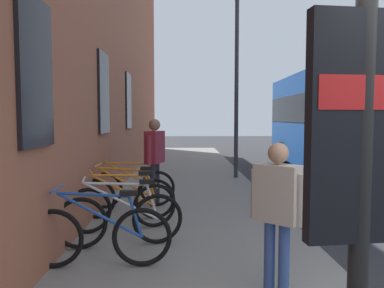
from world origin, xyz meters
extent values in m
plane|color=#2D2D30|center=(6.00, -1.00, 0.00)|extent=(60.00, 60.00, 0.00)
cube|color=gray|center=(8.00, 1.75, 0.06)|extent=(24.00, 3.50, 0.12)
cube|color=#9E563D|center=(9.00, 3.80, 4.51)|extent=(22.00, 0.60, 9.02)
cube|color=black|center=(2.00, 3.48, 2.40)|extent=(0.90, 0.06, 1.60)
cube|color=black|center=(5.50, 3.48, 2.40)|extent=(0.90, 0.06, 1.60)
cube|color=black|center=(9.00, 3.48, 2.40)|extent=(0.90, 0.06, 1.60)
torus|color=black|center=(2.33, 3.45, 0.48)|extent=(0.08, 0.72, 0.72)
torus|color=black|center=(2.36, 2.40, 0.48)|extent=(0.08, 0.72, 0.72)
cylinder|color=#1E4CA5|center=(2.35, 2.90, 0.76)|extent=(0.06, 1.02, 0.58)
cylinder|color=#1E4CA5|center=(2.35, 2.98, 1.00)|extent=(0.06, 0.85, 0.09)
cylinder|color=#1E4CA5|center=(2.36, 2.48, 0.73)|extent=(0.04, 0.19, 0.51)
cube|color=black|center=(2.36, 2.55, 1.02)|extent=(0.11, 0.20, 0.06)
cylinder|color=#1E4CA5|center=(2.34, 3.40, 1.08)|extent=(0.48, 0.04, 0.02)
torus|color=black|center=(2.98, 3.30, 0.48)|extent=(0.20, 0.72, 0.72)
torus|color=black|center=(3.18, 2.27, 0.48)|extent=(0.20, 0.72, 0.72)
cylinder|color=silver|center=(3.08, 2.76, 0.76)|extent=(0.23, 1.01, 0.58)
cylinder|color=silver|center=(3.07, 2.83, 1.00)|extent=(0.20, 0.84, 0.09)
cylinder|color=silver|center=(3.16, 2.34, 0.73)|extent=(0.07, 0.19, 0.51)
cube|color=black|center=(3.15, 2.42, 1.02)|extent=(0.14, 0.22, 0.06)
cylinder|color=silver|center=(2.99, 3.25, 1.08)|extent=(0.48, 0.11, 0.02)
torus|color=black|center=(3.68, 3.37, 0.48)|extent=(0.28, 0.70, 0.72)
torus|color=black|center=(4.00, 2.37, 0.48)|extent=(0.28, 0.70, 0.72)
cylinder|color=orange|center=(3.84, 2.85, 0.76)|extent=(0.34, 0.98, 0.58)
cylinder|color=orange|center=(3.82, 2.92, 1.00)|extent=(0.29, 0.82, 0.09)
cylinder|color=orange|center=(3.97, 2.44, 0.73)|extent=(0.09, 0.19, 0.51)
cube|color=black|center=(3.95, 2.51, 1.02)|extent=(0.16, 0.22, 0.06)
cylinder|color=orange|center=(3.69, 3.32, 1.08)|extent=(0.46, 0.17, 0.02)
torus|color=black|center=(4.54, 3.45, 0.48)|extent=(0.08, 0.72, 0.72)
torus|color=black|center=(4.51, 2.40, 0.48)|extent=(0.08, 0.72, 0.72)
cylinder|color=orange|center=(4.53, 2.90, 0.76)|extent=(0.07, 1.02, 0.58)
cylinder|color=orange|center=(4.53, 2.97, 1.00)|extent=(0.06, 0.85, 0.09)
cylinder|color=orange|center=(4.51, 2.47, 0.73)|extent=(0.04, 0.19, 0.51)
cube|color=black|center=(4.51, 2.55, 1.02)|extent=(0.11, 0.20, 0.06)
cylinder|color=orange|center=(4.54, 3.40, 1.08)|extent=(0.48, 0.04, 0.02)
torus|color=black|center=(5.29, 3.45, 0.48)|extent=(0.18, 0.72, 0.72)
torus|color=black|center=(5.47, 2.42, 0.48)|extent=(0.18, 0.72, 0.72)
cylinder|color=orange|center=(5.39, 2.91, 0.76)|extent=(0.20, 1.01, 0.58)
cylinder|color=orange|center=(5.37, 2.99, 1.00)|extent=(0.18, 0.85, 0.09)
cylinder|color=orange|center=(5.46, 2.49, 0.73)|extent=(0.07, 0.19, 0.51)
cube|color=black|center=(5.44, 2.57, 1.02)|extent=(0.13, 0.21, 0.06)
cylinder|color=orange|center=(5.30, 3.40, 1.08)|extent=(0.48, 0.10, 0.02)
cylinder|color=black|center=(-0.32, 1.06, 1.32)|extent=(0.10, 0.10, 2.40)
cube|color=black|center=(-0.32, 1.06, 1.87)|extent=(0.14, 0.56, 1.10)
cube|color=red|center=(-0.32, 1.06, 2.03)|extent=(0.14, 0.50, 0.16)
cube|color=#1951B2|center=(8.54, -3.00, 1.85)|extent=(10.58, 2.85, 3.00)
cube|color=black|center=(8.54, -3.00, 2.21)|extent=(10.37, 2.89, 0.90)
cylinder|color=black|center=(5.22, -1.69, 0.50)|extent=(1.01, 0.28, 1.00)
cylinder|color=black|center=(11.85, -4.31, 0.50)|extent=(1.01, 0.28, 1.00)
cylinder|color=black|center=(11.93, -1.91, 0.50)|extent=(1.01, 0.28, 1.00)
cylinder|color=#334C8C|center=(1.62, 1.03, 0.50)|extent=(0.11, 0.11, 0.76)
cylinder|color=#334C8C|center=(1.52, 0.91, 0.50)|extent=(0.11, 0.11, 0.76)
cube|color=#B2A599|center=(1.57, 0.97, 1.17)|extent=(0.46, 0.48, 0.57)
sphere|color=tan|center=(1.57, 0.97, 1.57)|extent=(0.21, 0.21, 0.21)
cylinder|color=#B2A599|center=(1.74, 1.16, 1.13)|extent=(0.09, 0.09, 0.51)
cylinder|color=#B2A599|center=(1.40, 0.79, 1.13)|extent=(0.09, 0.09, 0.51)
cylinder|color=#26262D|center=(5.64, 2.44, 0.55)|extent=(0.13, 0.13, 0.87)
cylinder|color=#26262D|center=(5.47, 2.50, 0.55)|extent=(0.13, 0.13, 0.87)
cube|color=maroon|center=(5.56, 2.47, 1.31)|extent=(0.56, 0.40, 0.65)
sphere|color=#8C664C|center=(5.56, 2.47, 1.77)|extent=(0.24, 0.24, 0.24)
cylinder|color=maroon|center=(5.83, 2.38, 1.27)|extent=(0.10, 0.10, 0.58)
cylinder|color=maroon|center=(5.29, 2.57, 1.27)|extent=(0.10, 0.10, 0.58)
cylinder|color=#333338|center=(9.07, 0.30, 2.72)|extent=(0.12, 0.12, 5.20)
camera|label=1|loc=(-2.09, 1.93, 1.92)|focal=35.24mm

